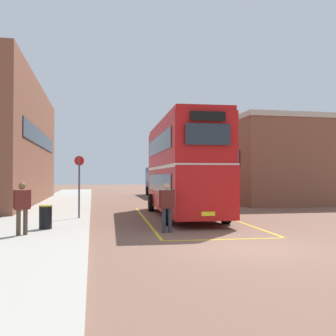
{
  "coord_description": "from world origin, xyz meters",
  "views": [
    {
      "loc": [
        -4.42,
        -10.45,
        2.04
      ],
      "look_at": [
        0.06,
        12.34,
        2.52
      ],
      "focal_mm": 41.37,
      "sensor_mm": 36.0,
      "label": 1
    }
  ],
  "objects_px": {
    "single_deck_bus": "(163,180)",
    "bus_stop_sign": "(79,181)",
    "double_decker_bus": "(183,167)",
    "pedestrian_boarding": "(167,203)",
    "pedestrian_waiting_near": "(22,205)",
    "litter_bin": "(46,217)"
  },
  "relations": [
    {
      "from": "pedestrian_boarding",
      "to": "litter_bin",
      "type": "xyz_separation_m",
      "value": [
        -4.28,
        0.79,
        -0.48
      ]
    },
    {
      "from": "single_deck_bus",
      "to": "litter_bin",
      "type": "xyz_separation_m",
      "value": [
        -8.61,
        -23.65,
        -1.08
      ]
    },
    {
      "from": "pedestrian_waiting_near",
      "to": "litter_bin",
      "type": "bearing_deg",
      "value": 67.17
    },
    {
      "from": "double_decker_bus",
      "to": "bus_stop_sign",
      "type": "height_order",
      "value": "double_decker_bus"
    },
    {
      "from": "single_deck_bus",
      "to": "pedestrian_waiting_near",
      "type": "distance_m",
      "value": 26.65
    },
    {
      "from": "double_decker_bus",
      "to": "pedestrian_boarding",
      "type": "bearing_deg",
      "value": -109.23
    },
    {
      "from": "double_decker_bus",
      "to": "single_deck_bus",
      "type": "bearing_deg",
      "value": 82.58
    },
    {
      "from": "pedestrian_boarding",
      "to": "pedestrian_waiting_near",
      "type": "distance_m",
      "value": 4.89
    },
    {
      "from": "pedestrian_boarding",
      "to": "single_deck_bus",
      "type": "bearing_deg",
      "value": 79.95
    },
    {
      "from": "single_deck_bus",
      "to": "pedestrian_boarding",
      "type": "xyz_separation_m",
      "value": [
        -4.33,
        -24.44,
        -0.59
      ]
    },
    {
      "from": "single_deck_bus",
      "to": "pedestrian_waiting_near",
      "type": "height_order",
      "value": "single_deck_bus"
    },
    {
      "from": "pedestrian_waiting_near",
      "to": "double_decker_bus",
      "type": "bearing_deg",
      "value": 41.04
    },
    {
      "from": "double_decker_bus",
      "to": "bus_stop_sign",
      "type": "bearing_deg",
      "value": -169.7
    },
    {
      "from": "single_deck_bus",
      "to": "bus_stop_sign",
      "type": "distance_m",
      "value": 21.48
    },
    {
      "from": "double_decker_bus",
      "to": "bus_stop_sign",
      "type": "distance_m",
      "value": 5.19
    },
    {
      "from": "double_decker_bus",
      "to": "single_deck_bus",
      "type": "xyz_separation_m",
      "value": [
        2.5,
        19.19,
        -0.87
      ]
    },
    {
      "from": "litter_bin",
      "to": "bus_stop_sign",
      "type": "bearing_deg",
      "value": 73.4
    },
    {
      "from": "litter_bin",
      "to": "bus_stop_sign",
      "type": "relative_size",
      "value": 0.3
    },
    {
      "from": "single_deck_bus",
      "to": "litter_bin",
      "type": "bearing_deg",
      "value": -110.01
    },
    {
      "from": "double_decker_bus",
      "to": "litter_bin",
      "type": "xyz_separation_m",
      "value": [
        -6.11,
        -4.46,
        -1.95
      ]
    },
    {
      "from": "litter_bin",
      "to": "bus_stop_sign",
      "type": "xyz_separation_m",
      "value": [
        1.06,
        3.54,
        1.26
      ]
    },
    {
      "from": "litter_bin",
      "to": "pedestrian_waiting_near",
      "type": "bearing_deg",
      "value": -112.83
    }
  ]
}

